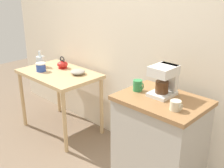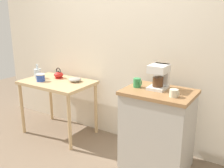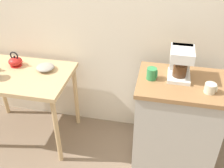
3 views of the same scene
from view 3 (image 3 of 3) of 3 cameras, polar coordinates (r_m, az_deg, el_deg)
ground_plane at (r=2.81m, az=-3.68°, el=-13.48°), size 8.00×8.00×0.00m
wooden_table at (r=2.68m, az=-18.91°, el=0.46°), size 0.95×0.63×0.76m
kitchen_counter at (r=2.48m, az=13.39°, el=-8.04°), size 0.73×0.54×0.89m
bowl_stoneware at (r=2.60m, az=-14.02°, el=3.47°), size 0.17×0.17×0.05m
teakettle at (r=2.75m, az=-19.85°, el=4.56°), size 0.16×0.13×0.15m
coffee_maker at (r=2.21m, az=14.44°, el=4.67°), size 0.18×0.22×0.26m
mug_small_cream at (r=2.13m, az=20.22°, el=-0.84°), size 0.09×0.09×0.08m
mug_tall_green at (r=2.18m, az=8.50°, el=2.19°), size 0.09×0.08×0.10m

